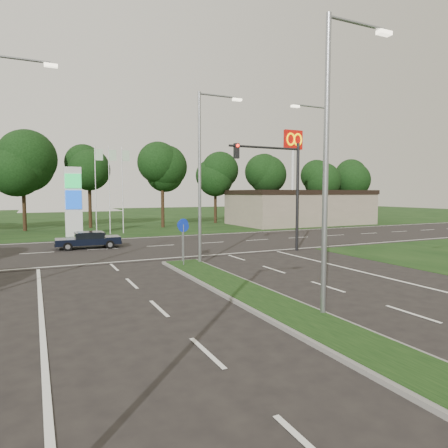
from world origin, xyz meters
name	(u,v)px	position (x,y,z in m)	size (l,w,h in m)	color
verge_far	(90,220)	(0.00, 55.00, 0.00)	(160.00, 50.00, 0.02)	black
cross_road	(147,247)	(0.00, 24.00, 0.00)	(160.00, 12.00, 0.02)	black
median_kerb	(349,341)	(0.00, 4.00, 0.06)	(2.00, 26.00, 0.12)	slate
commercial_building	(300,208)	(22.00, 36.00, 2.00)	(16.00, 9.00, 4.00)	gray
streetlight_median_near	(331,150)	(1.00, 6.00, 5.08)	(2.53, 0.22, 9.00)	gray
streetlight_median_far	(203,168)	(1.00, 16.00, 5.08)	(2.53, 0.22, 9.00)	gray
streetlight_right_far	(321,172)	(8.80, 16.00, 5.08)	(2.53, 0.22, 9.00)	gray
traffic_signal	(281,179)	(7.19, 18.00, 4.65)	(5.10, 0.42, 7.00)	black
median_signs	(183,232)	(0.00, 16.40, 1.71)	(1.16, 1.76, 2.38)	gray
gas_pylon	(76,200)	(-3.79, 33.05, 3.20)	(5.80, 1.26, 8.00)	silver
mcdonalds_sign	(293,153)	(18.00, 31.97, 7.99)	(2.20, 0.47, 10.40)	silver
treeline_far	(108,164)	(0.10, 39.93, 6.83)	(6.00, 6.00, 9.90)	black
navy_sedan	(88,240)	(-3.81, 24.82, 0.62)	(4.22, 1.83, 1.15)	black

